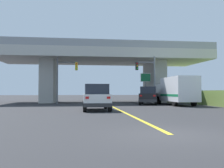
# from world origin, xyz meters

# --- Properties ---
(ground) EXTENTS (160.00, 160.00, 0.00)m
(ground) POSITION_xyz_m (0.00, 26.00, 0.00)
(ground) COLOR #2B2B2D
(overpass_bridge) EXTENTS (28.24, 9.73, 7.79)m
(overpass_bridge) POSITION_xyz_m (0.00, 26.00, 5.43)
(overpass_bridge) COLOR #B7B5AD
(overpass_bridge) RESTS_ON ground
(lane_divider_stripe) EXTENTS (0.20, 23.40, 0.01)m
(lane_divider_stripe) POSITION_xyz_m (0.00, 11.70, 0.00)
(lane_divider_stripe) COLOR yellow
(lane_divider_stripe) RESTS_ON ground
(suv_lead) EXTENTS (2.05, 4.42, 2.02)m
(suv_lead) POSITION_xyz_m (-1.83, 11.21, 1.01)
(suv_lead) COLOR silver
(suv_lead) RESTS_ON ground
(suv_crossing) EXTENTS (3.22, 4.92, 2.02)m
(suv_crossing) POSITION_xyz_m (4.60, 19.19, 1.01)
(suv_crossing) COLOR black
(suv_crossing) RESTS_ON ground
(box_truck) EXTENTS (2.33, 7.30, 3.00)m
(box_truck) POSITION_xyz_m (7.22, 17.54, 1.59)
(box_truck) COLOR silver
(box_truck) RESTS_ON ground
(traffic_signal_nearside) EXTENTS (2.44, 0.36, 5.80)m
(traffic_signal_nearside) POSITION_xyz_m (5.09, 20.93, 3.60)
(traffic_signal_nearside) COLOR slate
(traffic_signal_nearside) RESTS_ON ground
(traffic_signal_farside) EXTENTS (2.51, 0.36, 5.63)m
(traffic_signal_farside) POSITION_xyz_m (-5.05, 21.90, 3.56)
(traffic_signal_farside) COLOR #56595E
(traffic_signal_farside) RESTS_ON ground
(highway_sign) EXTENTS (1.38, 0.17, 4.07)m
(highway_sign) POSITION_xyz_m (5.52, 23.90, 2.93)
(highway_sign) COLOR slate
(highway_sign) RESTS_ON ground
(semi_truck_distant) EXTENTS (2.33, 7.56, 2.98)m
(semi_truck_distant) POSITION_xyz_m (1.29, 49.38, 1.59)
(semi_truck_distant) COLOR red
(semi_truck_distant) RESTS_ON ground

